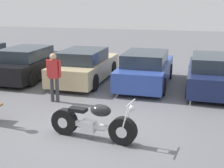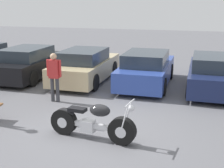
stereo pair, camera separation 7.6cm
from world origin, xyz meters
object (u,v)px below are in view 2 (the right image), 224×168
at_px(parked_car_black, 30,63).
at_px(parked_car_navy, 214,74).
at_px(parked_car_champagne, 85,66).
at_px(person_standing, 54,73).
at_px(parked_car_blue, 146,69).
at_px(motorcycle, 91,122).

distance_m(parked_car_black, parked_car_navy, 7.71).
bearing_deg(parked_car_champagne, parked_car_black, -177.95).
xyz_separation_m(parked_car_champagne, person_standing, (-0.02, -2.86, 0.33)).
height_order(parked_car_champagne, parked_car_blue, same).
bearing_deg(motorcycle, parked_car_blue, 85.54).
height_order(motorcycle, parked_car_black, parked_car_black).
relative_size(parked_car_champagne, parked_car_navy, 1.00).
height_order(motorcycle, person_standing, person_standing).
bearing_deg(parked_car_blue, parked_car_champagne, -177.98).
relative_size(parked_car_blue, parked_car_navy, 1.00).
distance_m(parked_car_navy, person_standing, 5.90).
relative_size(parked_car_black, parked_car_navy, 1.00).
bearing_deg(person_standing, parked_car_blue, 48.70).
xyz_separation_m(parked_car_black, person_standing, (2.55, -2.77, 0.33)).
xyz_separation_m(motorcycle, parked_car_navy, (2.99, 5.31, 0.22)).
bearing_deg(parked_car_navy, parked_car_black, -179.42).
bearing_deg(parked_car_navy, parked_car_blue, 177.67).
distance_m(parked_car_black, person_standing, 3.78).
bearing_deg(parked_car_champagne, parked_car_blue, 2.02).
xyz_separation_m(motorcycle, parked_car_black, (-4.72, 5.23, 0.22)).
relative_size(motorcycle, parked_car_champagne, 0.53).
height_order(parked_car_navy, person_standing, person_standing).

